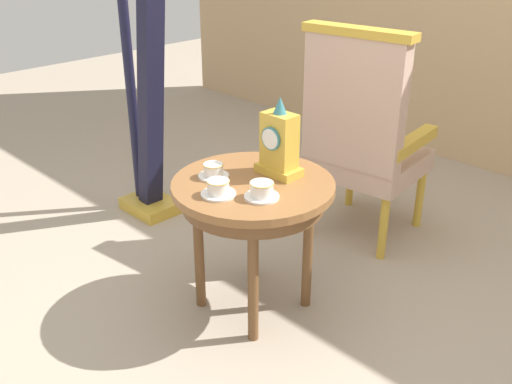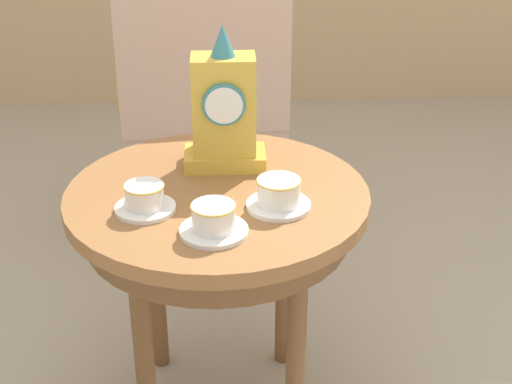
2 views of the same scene
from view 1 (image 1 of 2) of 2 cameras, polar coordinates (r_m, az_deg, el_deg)
ground_plane at (r=2.73m, az=0.47°, el=-10.71°), size 10.00×10.00×0.00m
side_table at (r=2.44m, az=-0.27°, el=-0.64°), size 0.68×0.68×0.61m
teacup_left at (r=2.45m, az=-4.15°, el=2.03°), size 0.13×0.13×0.06m
teacup_right at (r=2.29m, az=-3.68°, el=0.34°), size 0.14×0.14×0.06m
teacup_center at (r=2.26m, az=0.55°, el=0.13°), size 0.14×0.14×0.07m
mantel_clock at (r=2.43m, az=2.29°, el=4.66°), size 0.19×0.11×0.34m
armchair at (r=3.05m, az=10.25°, el=5.55°), size 0.60×0.59×1.14m
harp at (r=3.28m, az=-10.73°, el=9.42°), size 0.40×0.24×1.80m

